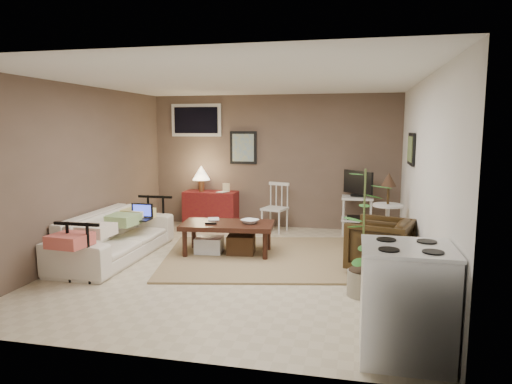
% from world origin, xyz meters
% --- Properties ---
extents(floor, '(5.00, 5.00, 0.00)m').
position_xyz_m(floor, '(0.00, 0.00, 0.00)').
color(floor, '#C1B293').
rests_on(floor, ground).
extents(art_back, '(0.50, 0.03, 0.60)m').
position_xyz_m(art_back, '(-0.55, 2.48, 1.45)').
color(art_back, black).
extents(art_right, '(0.03, 0.60, 0.45)m').
position_xyz_m(art_right, '(2.23, 1.05, 1.52)').
color(art_right, black).
extents(window, '(0.96, 0.03, 0.60)m').
position_xyz_m(window, '(-1.45, 2.48, 1.95)').
color(window, silver).
extents(rug, '(3.17, 2.73, 0.03)m').
position_xyz_m(rug, '(0.27, 0.44, 0.01)').
color(rug, '#9C8B5A').
rests_on(rug, floor).
extents(coffee_table, '(1.36, 0.80, 0.49)m').
position_xyz_m(coffee_table, '(-0.30, 0.48, 0.27)').
color(coffee_table, black).
rests_on(coffee_table, floor).
extents(sofa, '(0.64, 2.18, 0.85)m').
position_xyz_m(sofa, '(-1.80, 0.02, 0.43)').
color(sofa, beige).
rests_on(sofa, floor).
extents(sofa_pillows, '(0.42, 2.07, 0.15)m').
position_xyz_m(sofa_pillows, '(-1.75, -0.24, 0.52)').
color(sofa_pillows, beige).
rests_on(sofa_pillows, sofa).
extents(sofa_end_rails, '(0.59, 2.17, 0.73)m').
position_xyz_m(sofa_end_rails, '(-1.67, 0.02, 0.37)').
color(sofa_end_rails, black).
rests_on(sofa_end_rails, floor).
extents(laptop, '(0.33, 0.24, 0.23)m').
position_xyz_m(laptop, '(-1.59, 0.39, 0.55)').
color(laptop, black).
rests_on(laptop, sofa).
extents(red_console, '(0.97, 0.43, 1.12)m').
position_xyz_m(red_console, '(-1.14, 2.28, 0.39)').
color(red_console, maroon).
rests_on(red_console, floor).
extents(spindle_chair, '(0.48, 0.48, 0.85)m').
position_xyz_m(spindle_chair, '(0.11, 2.12, 0.40)').
color(spindle_chair, silver).
rests_on(spindle_chair, floor).
extents(tv_stand, '(0.51, 0.51, 1.09)m').
position_xyz_m(tv_stand, '(1.52, 2.16, 0.58)').
color(tv_stand, silver).
rests_on(tv_stand, floor).
extents(side_table, '(0.44, 0.44, 1.17)m').
position_xyz_m(side_table, '(1.95, 1.19, 0.72)').
color(side_table, silver).
rests_on(side_table, floor).
extents(armchair, '(0.87, 0.90, 0.75)m').
position_xyz_m(armchair, '(1.80, 0.14, 0.38)').
color(armchair, black).
rests_on(armchair, floor).
extents(potted_plant, '(0.35, 0.35, 1.41)m').
position_xyz_m(potted_plant, '(1.57, -0.76, 0.75)').
color(potted_plant, gray).
rests_on(potted_plant, floor).
extents(stove, '(0.71, 0.66, 0.92)m').
position_xyz_m(stove, '(1.89, -2.05, 0.46)').
color(stove, white).
rests_on(stove, floor).
extents(bowl, '(0.24, 0.15, 0.24)m').
position_xyz_m(bowl, '(0.02, 0.53, 0.59)').
color(bowl, black).
rests_on(bowl, coffee_table).
extents(book_table, '(0.16, 0.07, 0.22)m').
position_xyz_m(book_table, '(-0.64, 0.64, 0.58)').
color(book_table, black).
rests_on(book_table, coffee_table).
extents(book_console, '(0.14, 0.08, 0.20)m').
position_xyz_m(book_console, '(-0.94, 2.22, 0.75)').
color(book_console, black).
rests_on(book_console, red_console).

